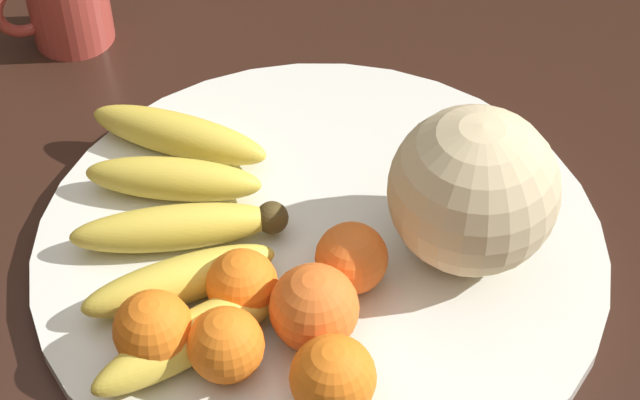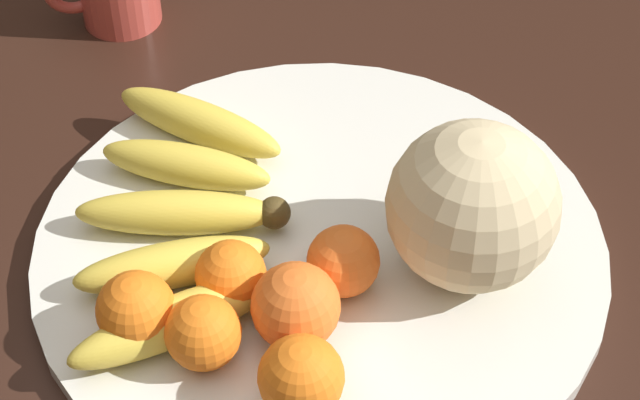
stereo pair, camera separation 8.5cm
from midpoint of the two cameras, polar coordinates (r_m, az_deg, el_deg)
name	(u,v)px [view 1 (the left image)]	position (r m, az deg, el deg)	size (l,w,h in m)	color
kitchen_table	(338,376)	(0.94, -1.67, -9.51)	(1.40, 1.18, 0.78)	black
fruit_bowl	(320,248)	(0.90, -2.73, -2.71)	(0.48, 0.48, 0.02)	silver
melon	(473,191)	(0.84, 5.32, 0.35)	(0.14, 0.14, 0.14)	beige
banana_bunch	(181,227)	(0.89, -10.16, -1.57)	(0.30, 0.28, 0.04)	#473819
orange_front_left	(226,345)	(0.79, -8.15, -7.83)	(0.06, 0.06, 0.06)	orange
orange_front_right	(356,260)	(0.84, -0.99, -3.38)	(0.06, 0.06, 0.06)	orange
orange_mid_center	(317,309)	(0.80, -3.22, -6.01)	(0.07, 0.07, 0.07)	orange
orange_back_left	(242,284)	(0.83, -7.13, -4.65)	(0.06, 0.06, 0.06)	orange
orange_back_right	(153,330)	(0.81, -11.90, -6.97)	(0.06, 0.06, 0.06)	orange
orange_top_small	(333,378)	(0.77, -2.53, -9.63)	(0.06, 0.06, 0.06)	orange
ceramic_mug	(65,0)	(1.14, -15.61, 10.15)	(0.11, 0.09, 0.10)	#B74238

